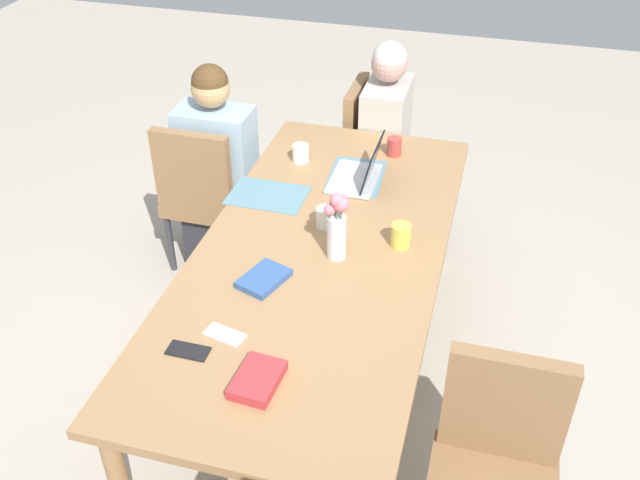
# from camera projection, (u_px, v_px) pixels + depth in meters

# --- Properties ---
(ground_plane) EXTENTS (10.00, 10.00, 0.00)m
(ground_plane) POSITION_uv_depth(u_px,v_px,m) (320.00, 376.00, 3.42)
(ground_plane) COLOR #B2A899
(dining_table) EXTENTS (2.27, 1.02, 0.76)m
(dining_table) POSITION_uv_depth(u_px,v_px,m) (320.00, 263.00, 3.02)
(dining_table) COLOR #9E754C
(dining_table) RESTS_ON ground_plane
(chair_head_left_left_near) EXTENTS (0.44, 0.44, 0.90)m
(chair_head_left_left_near) POSITION_uv_depth(u_px,v_px,m) (374.00, 150.00, 4.25)
(chair_head_left_left_near) COLOR olive
(chair_head_left_left_near) RESTS_ON ground_plane
(person_head_left_left_near) EXTENTS (0.40, 0.36, 1.19)m
(person_head_left_left_near) POSITION_uv_depth(u_px,v_px,m) (384.00, 152.00, 4.17)
(person_head_left_left_near) COLOR #2D2D33
(person_head_left_left_near) RESTS_ON ground_plane
(chair_near_left_mid) EXTENTS (0.44, 0.44, 0.90)m
(chair_near_left_mid) POSITION_uv_depth(u_px,v_px,m) (204.00, 190.00, 3.87)
(chair_near_left_mid) COLOR olive
(chair_near_left_mid) RESTS_ON ground_plane
(person_near_left_mid) EXTENTS (0.36, 0.40, 1.19)m
(person_near_left_mid) POSITION_uv_depth(u_px,v_px,m) (219.00, 180.00, 3.90)
(person_near_left_mid) COLOR #2D2D33
(person_near_left_mid) RESTS_ON ground_plane
(chair_far_left_far) EXTENTS (0.44, 0.44, 0.90)m
(chair_far_left_far) POSITION_uv_depth(u_px,v_px,m) (496.00, 466.00, 2.41)
(chair_far_left_far) COLOR olive
(chair_far_left_far) RESTS_ON ground_plane
(flower_vase) EXTENTS (0.09, 0.10, 0.31)m
(flower_vase) POSITION_uv_depth(u_px,v_px,m) (337.00, 223.00, 2.85)
(flower_vase) COLOR silver
(flower_vase) RESTS_ON dining_table
(placemat_head_left_left_near) EXTENTS (0.37, 0.28, 0.00)m
(placemat_head_left_left_near) POSITION_uv_depth(u_px,v_px,m) (356.00, 176.00, 3.47)
(placemat_head_left_left_near) COLOR slate
(placemat_head_left_left_near) RESTS_ON dining_table
(placemat_near_left_mid) EXTENTS (0.26, 0.36, 0.00)m
(placemat_near_left_mid) POSITION_uv_depth(u_px,v_px,m) (268.00, 195.00, 3.33)
(placemat_near_left_mid) COLOR slate
(placemat_near_left_mid) RESTS_ON dining_table
(laptop_head_left_left_near) EXTENTS (0.32, 0.22, 0.21)m
(laptop_head_left_left_near) POSITION_uv_depth(u_px,v_px,m) (360.00, 174.00, 3.41)
(laptop_head_left_left_near) COLOR silver
(laptop_head_left_left_near) RESTS_ON dining_table
(coffee_mug_near_left) EXTENTS (0.08, 0.08, 0.09)m
(coffee_mug_near_left) POSITION_uv_depth(u_px,v_px,m) (301.00, 153.00, 3.58)
(coffee_mug_near_left) COLOR white
(coffee_mug_near_left) RESTS_ON dining_table
(coffee_mug_near_right) EXTENTS (0.08, 0.08, 0.10)m
(coffee_mug_near_right) POSITION_uv_depth(u_px,v_px,m) (401.00, 236.00, 2.98)
(coffee_mug_near_right) COLOR #DBC64C
(coffee_mug_near_right) RESTS_ON dining_table
(coffee_mug_centre_left) EXTENTS (0.08, 0.08, 0.09)m
(coffee_mug_centre_left) POSITION_uv_depth(u_px,v_px,m) (325.00, 218.00, 3.10)
(coffee_mug_centre_left) COLOR white
(coffee_mug_centre_left) RESTS_ON dining_table
(coffee_mug_centre_right) EXTENTS (0.08, 0.08, 0.09)m
(coffee_mug_centre_right) POSITION_uv_depth(u_px,v_px,m) (394.00, 147.00, 3.63)
(coffee_mug_centre_right) COLOR #AD3D38
(coffee_mug_centre_right) RESTS_ON dining_table
(book_red_cover) EXTENTS (0.24, 0.20, 0.03)m
(book_red_cover) POSITION_uv_depth(u_px,v_px,m) (264.00, 279.00, 2.80)
(book_red_cover) COLOR #335693
(book_red_cover) RESTS_ON dining_table
(book_blue_cover) EXTENTS (0.21, 0.15, 0.04)m
(book_blue_cover) POSITION_uv_depth(u_px,v_px,m) (257.00, 380.00, 2.35)
(book_blue_cover) COLOR #B73338
(book_blue_cover) RESTS_ON dining_table
(phone_black) EXTENTS (0.07, 0.15, 0.01)m
(phone_black) POSITION_uv_depth(u_px,v_px,m) (188.00, 351.00, 2.49)
(phone_black) COLOR black
(phone_black) RESTS_ON dining_table
(phone_silver) EXTENTS (0.10, 0.16, 0.01)m
(phone_silver) POSITION_uv_depth(u_px,v_px,m) (225.00, 335.00, 2.55)
(phone_silver) COLOR silver
(phone_silver) RESTS_ON dining_table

